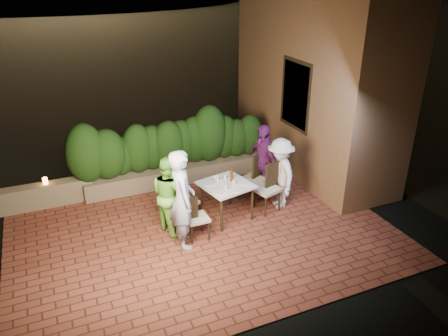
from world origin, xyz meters
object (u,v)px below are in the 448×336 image
diner_white (280,173)px  parapet_lamp (45,181)px  dining_table (226,201)px  bowl (217,178)px  chair_left_front (197,217)px  diner_green (169,195)px  diner_blue (182,199)px  chair_right_back (253,179)px  diner_purple (263,161)px  chair_right_front (266,188)px  beer_bottle (231,174)px  chair_left_back (183,201)px

diner_white → parapet_lamp: 4.84m
dining_table → diner_white: (1.20, -0.01, 0.38)m
bowl → parapet_lamp: bowl is taller
bowl → chair_left_front: (-0.70, -0.70, -0.33)m
diner_green → diner_blue: bearing=171.4°
chair_right_back → diner_purple: (0.28, 0.11, 0.32)m
bowl → parapet_lamp: bearing=152.1°
diner_white → dining_table: bearing=-84.2°
chair_left_front → diner_blue: diner_blue is taller
diner_white → chair_right_back: bearing=-131.6°
chair_right_front → diner_purple: (0.22, 0.59, 0.31)m
beer_bottle → parapet_lamp: beer_bottle is taller
diner_green → diner_white: diner_green is taller
dining_table → chair_right_back: 0.92m
dining_table → parapet_lamp: bearing=149.3°
bowl → chair_left_back: chair_left_back is taller
diner_green → diner_white: (2.34, -0.01, -0.01)m
beer_bottle → chair_right_front: (0.72, -0.14, -0.40)m
dining_table → chair_right_front: (0.87, -0.06, 0.14)m
chair_right_front → diner_white: size_ratio=0.68×
chair_left_front → chair_right_back: chair_right_back is taller
diner_white → diner_purple: 0.56m
chair_left_back → parapet_lamp: size_ratio=7.37×
diner_purple → chair_left_back: bearing=-83.3°
diner_blue → diner_white: (2.27, 0.54, -0.17)m
chair_left_front → parapet_lamp: size_ratio=6.26×
chair_right_back → diner_blue: size_ratio=0.55×
dining_table → chair_left_front: chair_left_front is taller
bowl → chair_right_back: 0.94m
beer_bottle → diner_white: 1.06m
chair_right_front → parapet_lamp: bearing=-41.7°
diner_blue → diner_purple: size_ratio=1.12×
chair_left_back → dining_table: bearing=-29.9°
dining_table → chair_left_front: (-0.77, -0.45, 0.06)m
diner_green → parapet_lamp: (-2.10, 1.92, -0.19)m
chair_left_front → chair_right_front: bearing=13.3°
diner_blue → parapet_lamp: diner_blue is taller
diner_white → parapet_lamp: diner_white is taller
diner_white → parapet_lamp: size_ratio=10.72×
diner_blue → parapet_lamp: 3.31m
chair_right_front → diner_green: 2.03m
bowl → diner_green: bearing=-167.1°
diner_blue → diner_purple: bearing=-58.1°
beer_bottle → diner_purple: size_ratio=0.19×
chair_right_back → diner_green: diner_green is taller
parapet_lamp → chair_right_front: bearing=-25.8°
diner_purple → bowl: bearing=-82.7°
diner_green → parapet_lamp: 2.85m
chair_left_front → diner_white: bearing=12.5°
chair_right_front → chair_left_front: bearing=-2.6°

